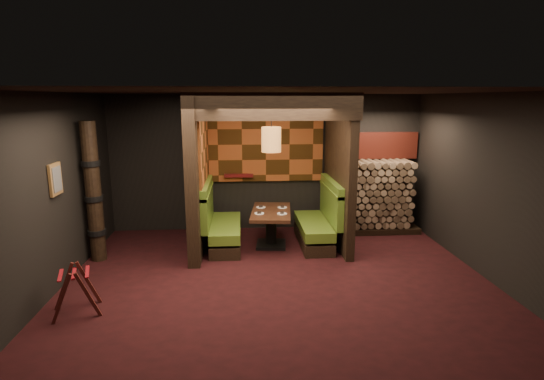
{
  "coord_description": "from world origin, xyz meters",
  "views": [
    {
      "loc": [
        -0.55,
        -6.1,
        2.76
      ],
      "look_at": [
        0.0,
        1.3,
        1.15
      ],
      "focal_mm": 28.0,
      "sensor_mm": 36.0,
      "label": 1
    }
  ],
  "objects_px": {
    "dining_table": "(271,223)",
    "firewood_stack": "(377,196)",
    "booth_bench_left": "(220,226)",
    "totem_column": "(93,193)",
    "luggage_rack": "(76,289)",
    "booth_bench_right": "(319,223)",
    "pendant_lamp": "(271,139)"
  },
  "relations": [
    {
      "from": "firewood_stack",
      "to": "dining_table",
      "type": "bearing_deg",
      "value": -160.99
    },
    {
      "from": "luggage_rack",
      "to": "firewood_stack",
      "type": "height_order",
      "value": "firewood_stack"
    },
    {
      "from": "dining_table",
      "to": "luggage_rack",
      "type": "distance_m",
      "value": 3.62
    },
    {
      "from": "booth_bench_left",
      "to": "totem_column",
      "type": "distance_m",
      "value": 2.3
    },
    {
      "from": "booth_bench_left",
      "to": "totem_column",
      "type": "height_order",
      "value": "totem_column"
    },
    {
      "from": "booth_bench_left",
      "to": "booth_bench_right",
      "type": "distance_m",
      "value": 1.89
    },
    {
      "from": "luggage_rack",
      "to": "booth_bench_right",
      "type": "bearing_deg",
      "value": 34.0
    },
    {
      "from": "dining_table",
      "to": "firewood_stack",
      "type": "height_order",
      "value": "firewood_stack"
    },
    {
      "from": "booth_bench_left",
      "to": "pendant_lamp",
      "type": "relative_size",
      "value": 1.54
    },
    {
      "from": "booth_bench_left",
      "to": "dining_table",
      "type": "height_order",
      "value": "booth_bench_left"
    },
    {
      "from": "booth_bench_right",
      "to": "booth_bench_left",
      "type": "bearing_deg",
      "value": 180.0
    },
    {
      "from": "firewood_stack",
      "to": "booth_bench_right",
      "type": "bearing_deg",
      "value": -152.65
    },
    {
      "from": "booth_bench_left",
      "to": "totem_column",
      "type": "bearing_deg",
      "value": -165.25
    },
    {
      "from": "booth_bench_left",
      "to": "totem_column",
      "type": "xyz_separation_m",
      "value": [
        -2.09,
        -0.55,
        0.79
      ]
    },
    {
      "from": "booth_bench_left",
      "to": "dining_table",
      "type": "bearing_deg",
      "value": -5.1
    },
    {
      "from": "booth_bench_right",
      "to": "pendant_lamp",
      "type": "height_order",
      "value": "pendant_lamp"
    },
    {
      "from": "booth_bench_left",
      "to": "firewood_stack",
      "type": "distance_m",
      "value": 3.34
    },
    {
      "from": "firewood_stack",
      "to": "luggage_rack",
      "type": "bearing_deg",
      "value": -147.71
    },
    {
      "from": "booth_bench_left",
      "to": "luggage_rack",
      "type": "distance_m",
      "value": 3.03
    },
    {
      "from": "booth_bench_left",
      "to": "booth_bench_right",
      "type": "bearing_deg",
      "value": 0.0
    },
    {
      "from": "pendant_lamp",
      "to": "luggage_rack",
      "type": "xyz_separation_m",
      "value": [
        -2.73,
        -2.33,
        -1.7
      ]
    },
    {
      "from": "booth_bench_left",
      "to": "pendant_lamp",
      "type": "distance_m",
      "value": 1.9
    },
    {
      "from": "luggage_rack",
      "to": "totem_column",
      "type": "height_order",
      "value": "totem_column"
    },
    {
      "from": "luggage_rack",
      "to": "totem_column",
      "type": "xyz_separation_m",
      "value": [
        -0.33,
        1.91,
        0.85
      ]
    },
    {
      "from": "booth_bench_right",
      "to": "pendant_lamp",
      "type": "bearing_deg",
      "value": -171.66
    },
    {
      "from": "booth_bench_right",
      "to": "dining_table",
      "type": "height_order",
      "value": "booth_bench_right"
    },
    {
      "from": "booth_bench_right",
      "to": "pendant_lamp",
      "type": "distance_m",
      "value": 1.88
    },
    {
      "from": "dining_table",
      "to": "pendant_lamp",
      "type": "relative_size",
      "value": 1.33
    },
    {
      "from": "pendant_lamp",
      "to": "firewood_stack",
      "type": "height_order",
      "value": "pendant_lamp"
    },
    {
      "from": "luggage_rack",
      "to": "totem_column",
      "type": "bearing_deg",
      "value": 99.7
    },
    {
      "from": "dining_table",
      "to": "pendant_lamp",
      "type": "distance_m",
      "value": 1.57
    },
    {
      "from": "dining_table",
      "to": "booth_bench_right",
      "type": "bearing_deg",
      "value": 5.3
    }
  ]
}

